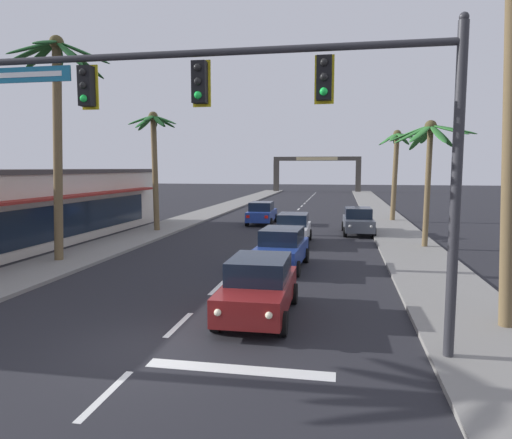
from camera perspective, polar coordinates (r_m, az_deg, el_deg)
name	(u,v)px	position (r m, az deg, el deg)	size (l,w,h in m)	color
ground_plane	(151,351)	(11.39, -12.69, -15.45)	(220.00, 220.00, 0.00)	#232328
sidewalk_right	(399,235)	(30.21, 17.05, -1.80)	(3.20, 110.00, 0.14)	gray
sidewalk_left	(161,229)	(32.32, -11.59, -1.14)	(3.20, 110.00, 0.14)	gray
lane_markings	(282,232)	(30.86, 3.18, -1.49)	(4.28, 89.40, 0.01)	silver
traffic_signal_mast	(279,112)	(10.47, 2.88, 13.06)	(11.17, 0.41, 7.31)	#2D2D33
sedan_lead_at_stop_bar	(259,287)	(13.30, 0.34, -8.23)	(1.96, 4.46, 1.68)	maroon
sedan_third_in_queue	(282,248)	(19.56, 3.14, -3.52)	(2.11, 4.51, 1.68)	navy
sedan_fifth_in_queue	(293,228)	(25.92, 4.55, -1.10)	(2.00, 4.47, 1.68)	silver
sedan_oncoming_far	(262,213)	(34.80, 0.71, 0.82)	(1.99, 4.47, 1.68)	navy
sedan_parked_nearest_kerb	(358,221)	(30.32, 12.39, -0.15)	(2.06, 4.49, 1.68)	#4C515B
palm_left_second	(58,103)	(22.25, -23.12, 13.00)	(4.58, 4.67, 9.77)	brown
palm_left_third	(154,147)	(31.10, -12.36, 8.70)	(3.13, 3.28, 7.79)	brown
palm_right_nearest	(512,46)	(13.56, 28.88, 18.14)	(3.81, 4.00, 10.24)	brown
palm_right_second	(429,148)	(25.50, 20.46, 8.19)	(4.21, 4.14, 6.61)	brown
palm_right_third	(396,157)	(37.85, 16.76, 7.38)	(3.08, 3.17, 7.11)	brown
storefront_strip_left	(1,209)	(27.66, -28.79, 1.13)	(7.09, 26.83, 4.12)	beige
town_gateway_arch	(317,169)	(82.24, 7.45, 6.18)	(15.12, 0.90, 6.15)	#423D38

